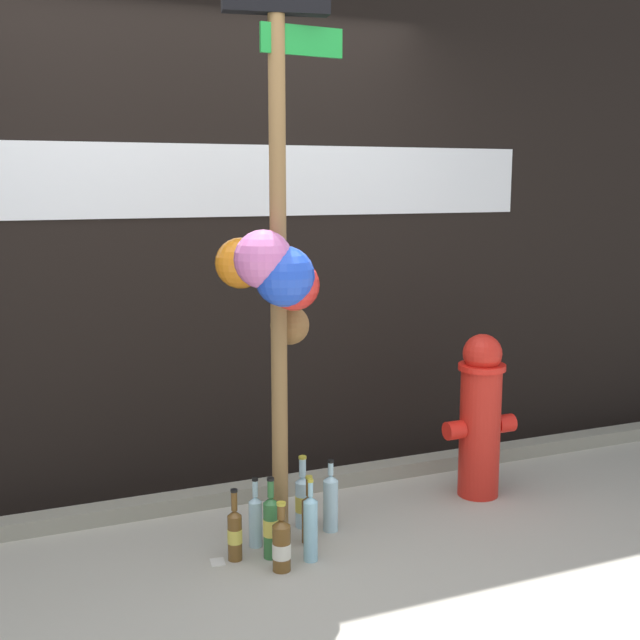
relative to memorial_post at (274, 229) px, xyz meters
name	(u,v)px	position (x,y,z in m)	size (l,w,h in m)	color
ground_plane	(288,598)	(-0.11, -0.43, -1.43)	(14.00, 14.00, 0.00)	#ADA899
building_wall	(192,181)	(-0.11, 0.97, 0.20)	(10.00, 0.21, 3.27)	black
curb_strip	(218,496)	(-0.11, 0.60, -1.39)	(8.00, 0.12, 0.08)	gray
memorial_post	(274,229)	(0.00, 0.00, 0.00)	(0.53, 0.57, 2.67)	olive
fire_hydrant	(480,415)	(1.19, 0.19, -1.00)	(0.40, 0.24, 0.86)	red
bottle_0	(235,533)	(-0.21, -0.03, -1.31)	(0.06, 0.06, 0.32)	brown
bottle_1	(303,500)	(0.19, 0.18, -1.30)	(0.07, 0.07, 0.35)	#B2DBEA
bottle_2	(256,519)	(-0.08, 0.06, -1.31)	(0.06, 0.06, 0.32)	#B2DBEA
bottle_3	(282,544)	(-0.05, -0.20, -1.32)	(0.08, 0.08, 0.31)	brown
bottle_4	(309,516)	(0.16, 0.01, -1.31)	(0.07, 0.07, 0.32)	brown
bottle_5	(311,527)	(0.10, -0.16, -1.28)	(0.06, 0.06, 0.37)	#93CCE0
bottle_6	(271,526)	(-0.05, -0.07, -1.29)	(0.07, 0.07, 0.37)	#337038
bottle_7	(331,502)	(0.30, 0.08, -1.29)	(0.07, 0.07, 0.35)	#B2DBEA
litter_1	(218,562)	(-0.29, -0.03, -1.43)	(0.08, 0.06, 0.01)	silver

